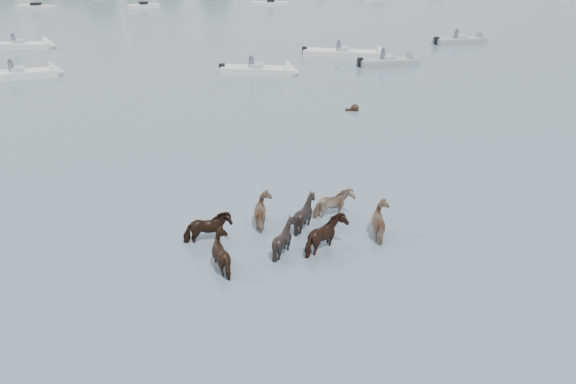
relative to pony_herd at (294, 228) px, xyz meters
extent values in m
plane|color=#495D6A|center=(0.29, 0.39, -0.36)|extent=(400.00, 400.00, 0.00)
imported|color=black|center=(-2.61, 0.19, 0.00)|extent=(1.55, 0.95, 1.22)
imported|color=#7D6455|center=(-0.75, 1.14, -0.02)|extent=(1.36, 1.46, 1.19)
imported|color=black|center=(0.47, 0.74, 0.02)|extent=(1.39, 1.30, 1.28)
imported|color=#8D7060|center=(1.53, 1.37, -0.03)|extent=(1.54, 1.12, 1.18)
imported|color=black|center=(-2.09, -1.34, 0.00)|extent=(1.59, 1.61, 1.23)
imported|color=black|center=(-0.40, -0.73, -0.01)|extent=(1.33, 1.25, 1.21)
imported|color=black|center=(0.82, -0.83, 0.03)|extent=(1.59, 1.57, 1.30)
imported|color=#886D5C|center=(2.81, -0.13, 0.00)|extent=(1.35, 1.47, 1.23)
sphere|color=black|center=(5.33, 13.48, -0.24)|extent=(0.44, 0.44, 0.44)
cube|color=black|center=(5.08, 13.48, -0.34)|extent=(0.50, 0.22, 0.18)
cube|color=silver|center=(-14.69, 23.98, -0.16)|extent=(5.01, 2.54, 0.55)
cone|color=silver|center=(-12.35, 24.46, -0.16)|extent=(1.21, 1.75, 1.60)
cube|color=#99ADB7|center=(-14.69, 23.98, 0.19)|extent=(1.01, 1.26, 0.35)
cylinder|color=#595966|center=(-15.09, 23.98, 0.39)|extent=(0.36, 0.36, 0.70)
sphere|color=#595966|center=(-15.09, 23.98, 0.84)|extent=(0.24, 0.24, 0.24)
cube|color=silver|center=(0.96, 22.96, -0.16)|extent=(5.14, 2.86, 0.55)
cone|color=silver|center=(3.32, 22.30, -0.16)|extent=(1.30, 1.78, 1.60)
cube|color=#99ADB7|center=(0.96, 22.96, 0.19)|extent=(1.07, 1.29, 0.35)
cube|color=black|center=(-1.39, 23.62, -0.01)|extent=(0.43, 0.43, 0.60)
cylinder|color=#595966|center=(0.56, 22.96, 0.39)|extent=(0.36, 0.36, 0.70)
sphere|color=#595966|center=(0.56, 22.96, 0.84)|extent=(0.24, 0.24, 0.24)
cube|color=silver|center=(8.15, 28.21, -0.16)|extent=(6.33, 3.60, 0.55)
cone|color=silver|center=(11.04, 27.17, -0.16)|extent=(1.39, 1.81, 1.60)
cube|color=#99ADB7|center=(8.15, 28.21, 0.19)|extent=(1.13, 1.33, 0.35)
cube|color=black|center=(5.25, 29.26, -0.01)|extent=(0.45, 0.45, 0.60)
cylinder|color=#595966|center=(7.75, 28.21, 0.39)|extent=(0.36, 0.36, 0.70)
sphere|color=#595966|center=(7.75, 28.21, 0.84)|extent=(0.24, 0.24, 0.24)
cube|color=gray|center=(10.56, 24.48, -0.16)|extent=(4.30, 1.85, 0.55)
cone|color=gray|center=(12.66, 24.61, -0.16)|extent=(0.99, 1.65, 1.60)
cube|color=#99ADB7|center=(10.56, 24.48, 0.19)|extent=(0.87, 1.17, 0.35)
cube|color=black|center=(8.45, 24.35, -0.01)|extent=(0.37, 0.37, 0.60)
cylinder|color=#595966|center=(10.16, 24.48, 0.39)|extent=(0.36, 0.36, 0.70)
sphere|color=#595966|center=(10.16, 24.48, 0.84)|extent=(0.24, 0.24, 0.24)
cube|color=gray|center=(19.59, 32.62, -0.16)|extent=(4.70, 2.06, 0.55)
cone|color=gray|center=(21.86, 32.86, -0.16)|extent=(1.06, 1.68, 1.60)
cube|color=#99ADB7|center=(19.59, 32.62, 0.19)|extent=(0.91, 1.20, 0.35)
cube|color=black|center=(17.33, 32.38, -0.01)|extent=(0.38, 0.38, 0.60)
cylinder|color=#595966|center=(19.19, 32.62, 0.39)|extent=(0.36, 0.36, 0.70)
sphere|color=#595966|center=(19.19, 32.62, 0.84)|extent=(0.24, 0.24, 0.24)
cube|color=silver|center=(-17.79, 35.30, -0.16)|extent=(5.17, 1.88, 0.55)
cone|color=silver|center=(-15.25, 35.16, -0.16)|extent=(0.99, 1.65, 1.60)
cube|color=#99ADB7|center=(-17.79, 35.30, 0.19)|extent=(0.86, 1.16, 0.35)
cylinder|color=#595966|center=(-18.19, 35.30, 0.39)|extent=(0.36, 0.36, 0.70)
sphere|color=#595966|center=(-18.19, 35.30, 0.84)|extent=(0.24, 0.24, 0.24)
cube|color=silver|center=(-23.84, 64.53, -0.14)|extent=(5.41, 3.09, 0.60)
cube|color=black|center=(-23.84, 64.53, 0.24)|extent=(1.27, 1.27, 0.50)
cube|color=silver|center=(-10.26, 63.75, -0.14)|extent=(4.32, 2.64, 0.60)
cube|color=black|center=(-10.26, 63.75, 0.24)|extent=(1.25, 1.25, 0.50)
cube|color=silver|center=(6.52, 64.45, -0.14)|extent=(4.98, 1.85, 0.60)
cube|color=black|center=(6.52, 64.45, 0.24)|extent=(1.07, 1.07, 0.50)
camera|label=1|loc=(-2.29, -15.07, 8.11)|focal=35.17mm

